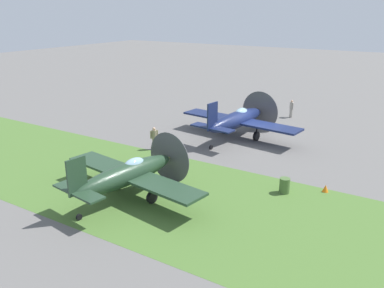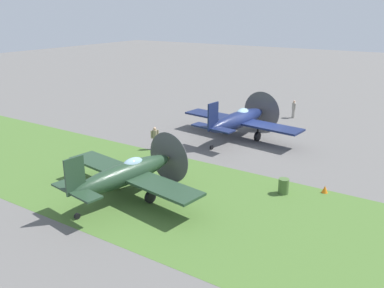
% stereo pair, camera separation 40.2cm
% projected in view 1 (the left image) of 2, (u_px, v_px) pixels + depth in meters
% --- Properties ---
extents(ground_plane, '(160.00, 160.00, 0.00)m').
position_uv_depth(ground_plane, '(259.00, 142.00, 32.09)').
color(ground_plane, '#605E5B').
extents(grass_verge, '(120.00, 11.00, 0.01)m').
position_uv_depth(grass_verge, '(178.00, 197.00, 22.70)').
color(grass_verge, '#476B2D').
rests_on(grass_verge, ground).
extents(airplane_lead, '(10.58, 8.39, 3.75)m').
position_uv_depth(airplane_lead, '(238.00, 119.00, 32.61)').
color(airplane_lead, '#141E47').
rests_on(airplane_lead, ground).
extents(airplane_wingman, '(9.73, 7.74, 3.45)m').
position_uv_depth(airplane_wingman, '(128.00, 174.00, 22.21)').
color(airplane_wingman, '#233D28').
rests_on(airplane_wingman, ground).
extents(ground_crew_chief, '(0.49, 0.47, 1.73)m').
position_uv_depth(ground_crew_chief, '(291.00, 108.00, 39.06)').
color(ground_crew_chief, '#9E998E').
rests_on(ground_crew_chief, ground).
extents(ground_crew_mechanic, '(0.39, 0.55, 1.73)m').
position_uv_depth(ground_crew_mechanic, '(154.00, 138.00, 30.14)').
color(ground_crew_mechanic, '#847A5B').
rests_on(ground_crew_mechanic, ground).
extents(fuel_drum, '(0.60, 0.60, 0.90)m').
position_uv_depth(fuel_drum, '(285.00, 186.00, 23.10)').
color(fuel_drum, '#476633').
rests_on(fuel_drum, ground).
extents(runway_marker_cone, '(0.36, 0.36, 0.44)m').
position_uv_depth(runway_marker_cone, '(325.00, 188.00, 23.29)').
color(runway_marker_cone, orange).
rests_on(runway_marker_cone, ground).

